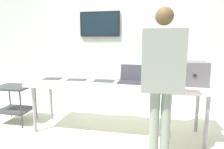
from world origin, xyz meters
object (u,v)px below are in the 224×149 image
at_px(laptop_station_3, 131,79).
at_px(storage_cart, 15,98).
at_px(equipment_box, 191,73).
at_px(laptop_station_0, 54,76).
at_px(workbench, 116,87).
at_px(laptop_station_1, 78,77).
at_px(laptop_station_2, 105,78).
at_px(laptop_station_4, 161,80).
at_px(person, 162,72).

bearing_deg(laptop_station_3, storage_cart, -177.39).
distance_m(equipment_box, laptop_station_0, 2.12).
distance_m(workbench, laptop_station_1, 0.65).
relative_size(workbench, laptop_station_2, 6.71).
bearing_deg(equipment_box, laptop_station_1, -179.38).
bearing_deg(laptop_station_0, laptop_station_2, -0.52).
xyz_separation_m(laptop_station_4, storage_cart, (-2.38, -0.10, -0.40)).
bearing_deg(equipment_box, laptop_station_2, -179.44).
bearing_deg(laptop_station_4, laptop_station_2, 179.94).
xyz_separation_m(laptop_station_0, laptop_station_2, (0.86, -0.01, 0.00)).
height_order(laptop_station_3, person, person).
xyz_separation_m(equipment_box, storage_cart, (-2.80, -0.11, -0.50)).
distance_m(workbench, storage_cart, 1.76).
distance_m(equipment_box, laptop_station_2, 1.26).
bearing_deg(laptop_station_1, laptop_station_3, -0.09).
bearing_deg(equipment_box, laptop_station_4, -178.20).
height_order(laptop_station_1, laptop_station_3, laptop_station_3).
bearing_deg(storage_cart, person, -15.16).
relative_size(workbench, equipment_box, 6.39).
bearing_deg(person, laptop_station_0, 155.93).
relative_size(equipment_box, laptop_station_2, 1.05).
bearing_deg(laptop_station_3, workbench, -153.80).
height_order(workbench, person, person).
height_order(laptop_station_2, laptop_station_3, laptop_station_3).
relative_size(laptop_station_0, laptop_station_3, 0.90).
distance_m(laptop_station_0, laptop_station_2, 0.86).
relative_size(workbench, laptop_station_1, 7.18).
relative_size(laptop_station_0, laptop_station_2, 0.92).
bearing_deg(storage_cart, laptop_station_4, 2.30).
xyz_separation_m(laptop_station_1, storage_cart, (-1.11, -0.09, -0.39)).
distance_m(laptop_station_0, laptop_station_3, 1.26).
height_order(laptop_station_1, laptop_station_2, laptop_station_2).
bearing_deg(laptop_station_2, storage_cart, -176.43).
xyz_separation_m(laptop_station_2, laptop_station_4, (0.83, -0.00, 0.00)).
height_order(laptop_station_3, storage_cart, laptop_station_3).
height_order(person, storage_cart, person).
distance_m(laptop_station_3, storage_cart, 2.00).
relative_size(equipment_box, laptop_station_4, 1.19).
bearing_deg(person, laptop_station_4, 87.48).
relative_size(laptop_station_0, storage_cart, 0.56).
distance_m(workbench, laptop_station_0, 1.06).
distance_m(equipment_box, storage_cart, 2.85).
xyz_separation_m(laptop_station_1, laptop_station_3, (0.85, -0.00, 0.01)).
height_order(equipment_box, laptop_station_0, equipment_box).
height_order(laptop_station_0, laptop_station_3, laptop_station_3).
bearing_deg(laptop_station_0, laptop_station_1, -1.91).
xyz_separation_m(laptop_station_3, storage_cart, (-1.95, -0.09, -0.40)).
relative_size(laptop_station_4, storage_cart, 0.54).
distance_m(laptop_station_4, storage_cart, 2.42).
bearing_deg(storage_cart, laptop_station_2, 3.57).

